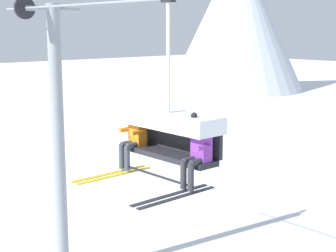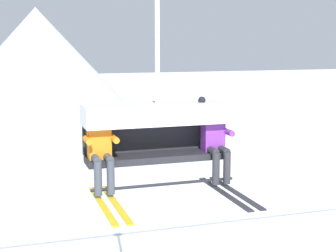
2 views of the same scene
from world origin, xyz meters
TOP-DOWN VIEW (x-y plane):
  - mountain_peak_central at (0.43, 42.04)m, footprint 17.91×17.91m
  - chairlift_chair at (-0.75, -0.73)m, footprint 2.17×0.74m
  - skier_orange at (-1.63, -0.95)m, footprint 0.46×1.70m
  - skier_purple at (0.12, -0.94)m, footprint 0.48×1.70m

SIDE VIEW (x-z plane):
  - mountain_peak_central at x=0.43m, z-range 0.00..9.75m
  - skier_orange at x=-1.63m, z-range 4.46..5.69m
  - skier_purple at x=0.12m, z-range 4.43..5.77m
  - chairlift_chair at x=-0.75m, z-range 3.77..7.01m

